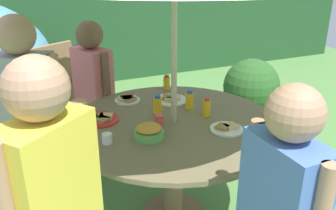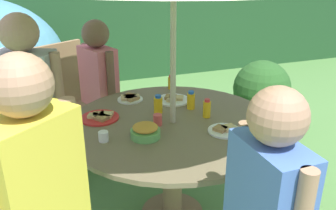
% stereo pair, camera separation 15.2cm
% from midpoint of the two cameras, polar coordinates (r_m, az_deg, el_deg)
% --- Properties ---
extents(hedge_backdrop, '(9.00, 0.70, 1.61)m').
position_cam_midpoint_polar(hedge_backdrop, '(5.51, -10.98, 12.42)').
color(hedge_backdrop, '#234C28').
rests_on(hedge_backdrop, ground_plane).
extents(garden_table, '(1.37, 1.37, 0.74)m').
position_cam_midpoint_polar(garden_table, '(2.41, 2.55, -5.64)').
color(garden_table, brown).
rests_on(garden_table, ground_plane).
extents(wooden_chair, '(0.66, 0.63, 1.04)m').
position_cam_midpoint_polar(wooden_chair, '(3.27, -14.46, 1.08)').
color(wooden_chair, '#93704C').
rests_on(wooden_chair, ground_plane).
extents(potted_plant, '(0.60, 0.60, 0.74)m').
position_cam_midpoint_polar(potted_plant, '(3.95, 15.54, 2.18)').
color(potted_plant, brown).
rests_on(potted_plant, ground_plane).
extents(child_in_pink_shirt, '(0.29, 0.41, 1.28)m').
position_cam_midpoint_polar(child_in_pink_shirt, '(3.00, -9.39, 4.36)').
color(child_in_pink_shirt, brown).
rests_on(child_in_pink_shirt, ground_plane).
extents(child_in_grey_shirt, '(0.44, 0.34, 1.42)m').
position_cam_midpoint_polar(child_in_grey_shirt, '(2.50, -19.45, 1.81)').
color(child_in_grey_shirt, brown).
rests_on(child_in_grey_shirt, ground_plane).
extents(child_in_yellow_shirt, '(0.42, 0.39, 1.42)m').
position_cam_midpoint_polar(child_in_yellow_shirt, '(1.55, -17.43, -10.87)').
color(child_in_yellow_shirt, navy).
rests_on(child_in_yellow_shirt, ground_plane).
extents(child_in_blue_shirt, '(0.22, 0.45, 1.31)m').
position_cam_midpoint_polar(child_in_blue_shirt, '(1.56, 18.10, -14.01)').
color(child_in_blue_shirt, navy).
rests_on(child_in_blue_shirt, ground_plane).
extents(snack_bowl, '(0.18, 0.18, 0.09)m').
position_cam_midpoint_polar(snack_bowl, '(2.14, -1.53, -4.15)').
color(snack_bowl, '#66B259').
rests_on(snack_bowl, garden_table).
extents(plate_near_right, '(0.25, 0.25, 0.03)m').
position_cam_midpoint_polar(plate_near_right, '(2.68, 2.42, 0.86)').
color(plate_near_right, white).
rests_on(plate_near_right, garden_table).
extents(plate_mid_right, '(0.21, 0.21, 0.03)m').
position_cam_midpoint_polar(plate_mid_right, '(2.25, 10.82, -3.92)').
color(plate_mid_right, white).
rests_on(plate_mid_right, garden_table).
extents(plate_near_left, '(0.19, 0.19, 0.03)m').
position_cam_midpoint_polar(plate_near_left, '(2.70, -4.35, 1.06)').
color(plate_near_left, white).
rests_on(plate_near_left, garden_table).
extents(plate_back_edge, '(0.25, 0.25, 0.03)m').
position_cam_midpoint_polar(plate_back_edge, '(2.41, -8.83, -1.89)').
color(plate_back_edge, red).
rests_on(plate_back_edge, garden_table).
extents(juice_bottle_far_left, '(0.06, 0.06, 0.13)m').
position_cam_midpoint_polar(juice_bottle_far_left, '(2.53, 5.34, 0.70)').
color(juice_bottle_far_left, yellow).
rests_on(juice_bottle_far_left, garden_table).
extents(juice_bottle_far_right, '(0.05, 0.05, 0.11)m').
position_cam_midpoint_polar(juice_bottle_far_right, '(2.91, 2.01, 3.53)').
color(juice_bottle_far_right, yellow).
rests_on(juice_bottle_far_right, garden_table).
extents(juice_bottle_center_front, '(0.06, 0.06, 0.13)m').
position_cam_midpoint_polar(juice_bottle_center_front, '(2.46, 0.21, 0.06)').
color(juice_bottle_center_front, yellow).
rests_on(juice_bottle_center_front, garden_table).
extents(juice_bottle_center_back, '(0.05, 0.05, 0.13)m').
position_cam_midpoint_polar(juice_bottle_center_back, '(2.42, 7.91, -0.58)').
color(juice_bottle_center_back, yellow).
rests_on(juice_bottle_center_back, garden_table).
extents(cup_near, '(0.06, 0.06, 0.07)m').
position_cam_midpoint_polar(cup_near, '(2.29, 0.26, -2.35)').
color(cup_near, '#E04C47').
rests_on(cup_near, garden_table).
extents(cup_far, '(0.06, 0.06, 0.06)m').
position_cam_midpoint_polar(cup_far, '(2.12, -8.07, -4.94)').
color(cup_far, white).
rests_on(cup_far, garden_table).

